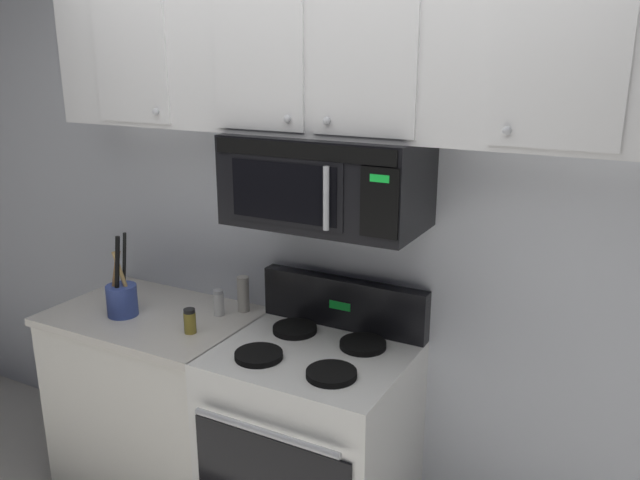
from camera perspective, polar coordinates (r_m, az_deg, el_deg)
name	(u,v)px	position (r m, az deg, el deg)	size (l,w,h in m)	color
back_wall	(353,223)	(2.73, 2.97, 1.56)	(5.20, 0.10, 2.70)	silver
stove_range	(313,446)	(2.80, -0.67, -17.92)	(0.76, 0.69, 1.12)	white
over_range_microwave	(326,181)	(2.46, 0.55, 5.32)	(0.76, 0.43, 0.35)	black
upper_cabinets	(330,59)	(2.45, 0.94, 15.84)	(2.50, 0.36, 0.55)	silver
counter_segment	(160,399)	(3.24, -14.12, -13.65)	(0.93, 0.65, 0.90)	white
utensil_crock_blue	(122,297)	(3.03, -17.32, -4.88)	(0.14, 0.14, 0.38)	#384C9E
salt_shaker	(219,303)	(2.94, -9.05, -5.56)	(0.05, 0.05, 0.12)	white
pepper_mill	(243,294)	(2.96, -6.88, -4.82)	(0.05, 0.05, 0.17)	#B7B2A8
spice_jar	(190,321)	(2.79, -11.56, -7.11)	(0.05, 0.05, 0.11)	olive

